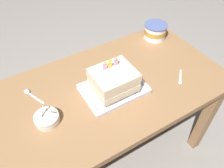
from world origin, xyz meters
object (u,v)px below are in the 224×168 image
object	(u,v)px
foil_tray	(114,89)
bowl_stack	(47,119)
birthday_cake	(114,80)
ice_cream_tub	(155,31)
serving_spoon_near_tray	(180,80)
serving_spoon_by_bowls	(29,93)

from	to	relation	value
foil_tray	bowl_stack	bearing A→B (deg)	-178.94
birthday_cake	bowl_stack	distance (m)	0.36
foil_tray	ice_cream_tub	distance (m)	0.54
bowl_stack	ice_cream_tub	bearing A→B (deg)	18.18
foil_tray	birthday_cake	bearing A→B (deg)	90.00
foil_tray	ice_cream_tub	size ratio (longest dim) A/B	2.16
foil_tray	ice_cream_tub	bearing A→B (deg)	29.39
birthday_cake	ice_cream_tub	xyz separation A→B (m)	(0.47, 0.26, -0.03)
birthday_cake	serving_spoon_near_tray	xyz separation A→B (m)	(0.33, -0.12, -0.07)
birthday_cake	ice_cream_tub	bearing A→B (deg)	29.37
serving_spoon_by_bowls	serving_spoon_near_tray	bearing A→B (deg)	-24.33
bowl_stack	serving_spoon_near_tray	size ratio (longest dim) A/B	1.19
serving_spoon_near_tray	serving_spoon_by_bowls	world-z (taller)	serving_spoon_by_bowls
serving_spoon_near_tray	serving_spoon_by_bowls	size ratio (longest dim) A/B	0.68
foil_tray	birthday_cake	xyz separation A→B (m)	(-0.00, 0.00, 0.07)
bowl_stack	ice_cream_tub	xyz separation A→B (m)	(0.82, 0.27, 0.03)
birthday_cake	serving_spoon_near_tray	distance (m)	0.36
bowl_stack	serving_spoon_by_bowls	size ratio (longest dim) A/B	0.80
serving_spoon_near_tray	serving_spoon_by_bowls	xyz separation A→B (m)	(-0.71, 0.32, 0.00)
ice_cream_tub	foil_tray	bearing A→B (deg)	-150.61
foil_tray	serving_spoon_by_bowls	bearing A→B (deg)	152.08
birthday_cake	bowl_stack	bearing A→B (deg)	-178.92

